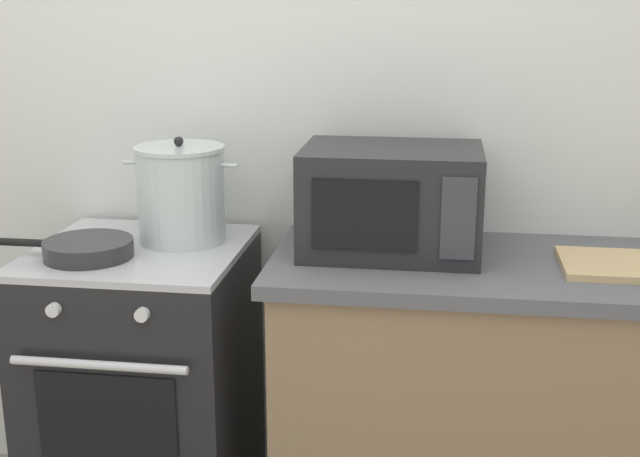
# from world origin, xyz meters

# --- Properties ---
(back_wall) EXTENTS (4.40, 0.10, 2.50)m
(back_wall) POSITION_xyz_m (0.30, 0.97, 1.25)
(back_wall) COLOR silver
(back_wall) RESTS_ON ground_plane
(lower_cabinet_right) EXTENTS (1.64, 0.56, 0.88)m
(lower_cabinet_right) POSITION_xyz_m (0.90, 0.62, 0.44)
(lower_cabinet_right) COLOR #8C7051
(lower_cabinet_right) RESTS_ON ground_plane
(countertop_right) EXTENTS (1.70, 0.60, 0.04)m
(countertop_right) POSITION_xyz_m (0.90, 0.62, 0.90)
(countertop_right) COLOR #59595E
(countertop_right) RESTS_ON lower_cabinet_right
(stove) EXTENTS (0.60, 0.64, 0.92)m
(stove) POSITION_xyz_m (-0.35, 0.60, 0.46)
(stove) COLOR black
(stove) RESTS_ON ground_plane
(stock_pot) EXTENTS (0.35, 0.26, 0.31)m
(stock_pot) POSITION_xyz_m (-0.24, 0.70, 1.06)
(stock_pot) COLOR silver
(stock_pot) RESTS_ON stove
(frying_pan) EXTENTS (0.45, 0.25, 0.05)m
(frying_pan) POSITION_xyz_m (-0.46, 0.49, 0.95)
(frying_pan) COLOR #28282B
(frying_pan) RESTS_ON stove
(microwave) EXTENTS (0.50, 0.37, 0.30)m
(microwave) POSITION_xyz_m (0.38, 0.68, 1.07)
(microwave) COLOR #232326
(microwave) RESTS_ON countertop_right
(cutting_board) EXTENTS (0.36, 0.26, 0.02)m
(cutting_board) POSITION_xyz_m (1.02, 0.60, 0.93)
(cutting_board) COLOR tan
(cutting_board) RESTS_ON countertop_right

